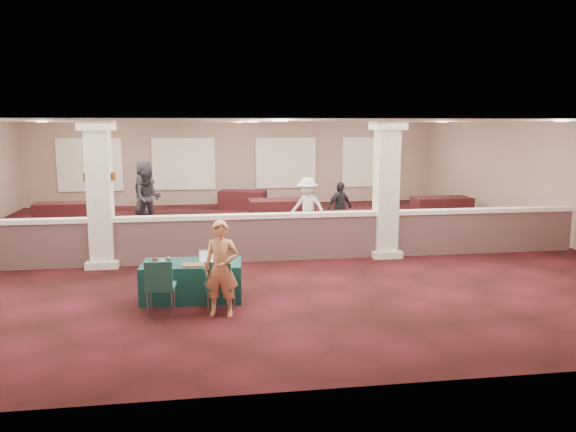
{
  "coord_description": "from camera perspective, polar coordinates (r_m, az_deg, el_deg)",
  "views": [
    {
      "loc": [
        -1.25,
        -14.15,
        3.14
      ],
      "look_at": [
        0.58,
        -2.0,
        1.11
      ],
      "focal_mm": 35.0,
      "sensor_mm": 36.0,
      "label": 1
    }
  ],
  "objects": [
    {
      "name": "ground",
      "position": [
        14.55,
        -3.46,
        -3.12
      ],
      "size": [
        16.0,
        16.0,
        0.0
      ],
      "primitive_type": "plane",
      "color": "#421017",
      "rests_on": "ground"
    },
    {
      "name": "wall_back",
      "position": [
        22.24,
        -5.36,
        5.35
      ],
      "size": [
        16.0,
        0.04,
        3.2
      ],
      "primitive_type": "cube",
      "color": "#886E5E",
      "rests_on": "ground"
    },
    {
      "name": "wall_front",
      "position": [
        6.46,
        2.82,
        -4.44
      ],
      "size": [
        16.0,
        0.04,
        3.2
      ],
      "primitive_type": "cube",
      "color": "#886E5E",
      "rests_on": "ground"
    },
    {
      "name": "wall_right",
      "position": [
        16.98,
        24.52,
        3.31
      ],
      "size": [
        0.04,
        16.0,
        3.2
      ],
      "primitive_type": "cube",
      "color": "#886E5E",
      "rests_on": "ground"
    },
    {
      "name": "ceiling",
      "position": [
        14.21,
        -3.58,
        9.58
      ],
      "size": [
        16.0,
        16.0,
        0.02
      ],
      "primitive_type": "cube",
      "color": "silver",
      "rests_on": "wall_back"
    },
    {
      "name": "partition_wall",
      "position": [
        12.97,
        -2.88,
        -2.09
      ],
      "size": [
        15.6,
        0.28,
        1.1
      ],
      "color": "brown",
      "rests_on": "ground"
    },
    {
      "name": "column_left",
      "position": [
        12.94,
        -18.55,
        2.2
      ],
      "size": [
        0.72,
        0.72,
        3.2
      ],
      "color": "silver",
      "rests_on": "ground"
    },
    {
      "name": "column_right",
      "position": [
        13.43,
        9.93,
        2.79
      ],
      "size": [
        0.72,
        0.72,
        3.2
      ],
      "color": "silver",
      "rests_on": "ground"
    },
    {
      "name": "sconce_left",
      "position": [
        12.95,
        -19.85,
        3.75
      ],
      "size": [
        0.12,
        0.12,
        0.18
      ],
      "color": "brown",
      "rests_on": "column_left"
    },
    {
      "name": "sconce_right",
      "position": [
        12.86,
        -17.4,
        3.84
      ],
      "size": [
        0.12,
        0.12,
        0.18
      ],
      "color": "brown",
      "rests_on": "column_left"
    },
    {
      "name": "near_table",
      "position": [
        10.33,
        -9.71,
        -6.5
      ],
      "size": [
        1.83,
        1.01,
        0.68
      ],
      "primitive_type": "cube",
      "rotation": [
        0.0,
        0.0,
        -0.07
      ],
      "color": "#0E3534",
      "rests_on": "ground"
    },
    {
      "name": "conf_chair_main",
      "position": [
        9.47,
        -6.92,
        -6.71
      ],
      "size": [
        0.55,
        0.55,
        0.89
      ],
      "rotation": [
        0.0,
        0.0,
        -0.27
      ],
      "color": "#216159",
      "rests_on": "ground"
    },
    {
      "name": "conf_chair_side",
      "position": [
        9.53,
        -12.89,
        -6.62
      ],
      "size": [
        0.5,
        0.5,
        0.94
      ],
      "rotation": [
        0.0,
        0.0,
        -0.06
      ],
      "color": "#216159",
      "rests_on": "ground"
    },
    {
      "name": "woman",
      "position": [
        9.3,
        -6.79,
        -5.31
      ],
      "size": [
        0.65,
        0.51,
        1.59
      ],
      "primitive_type": "imported",
      "rotation": [
        0.0,
        0.0,
        -0.24
      ],
      "color": "tan",
      "rests_on": "ground"
    },
    {
      "name": "far_table_front_left",
      "position": [
        14.86,
        -16.33,
        -1.83
      ],
      "size": [
        1.89,
        1.23,
        0.71
      ],
      "primitive_type": "cube",
      "rotation": [
        0.0,
        0.0,
        0.22
      ],
      "color": "black",
      "rests_on": "ground"
    },
    {
      "name": "far_table_front_center",
      "position": [
        17.53,
        -0.69,
        0.38
      ],
      "size": [
        2.0,
        1.01,
        0.81
      ],
      "primitive_type": "cube",
      "rotation": [
        0.0,
        0.0,
        0.01
      ],
      "color": "black",
      "rests_on": "ground"
    },
    {
      "name": "far_table_front_right",
      "position": [
        15.18,
        5.87,
        -1.11
      ],
      "size": [
        2.02,
        1.14,
        0.79
      ],
      "primitive_type": "cube",
      "rotation": [
        0.0,
        0.0,
        0.09
      ],
      "color": "black",
      "rests_on": "ground"
    },
    {
      "name": "far_table_back_left",
      "position": [
        19.17,
        -21.96,
        0.26
      ],
      "size": [
        1.67,
        0.87,
        0.67
      ],
      "primitive_type": "cube",
      "rotation": [
        0.0,
        0.0,
        0.03
      ],
      "color": "black",
      "rests_on": "ground"
    },
    {
      "name": "far_table_back_center",
      "position": [
        20.89,
        -4.63,
        1.64
      ],
      "size": [
        1.88,
        1.32,
        0.69
      ],
      "primitive_type": "cube",
      "rotation": [
        0.0,
        0.0,
        -0.3
      ],
      "color": "black",
      "rests_on": "ground"
    },
    {
      "name": "far_table_back_right",
      "position": [
        19.2,
        15.32,
        0.75
      ],
      "size": [
        1.87,
        0.95,
        0.75
      ],
      "primitive_type": "cube",
      "rotation": [
        0.0,
        0.0,
        -0.01
      ],
      "color": "black",
      "rests_on": "ground"
    },
    {
      "name": "attendee_a",
      "position": [
        18.09,
        -14.03,
        1.8
      ],
      "size": [
        0.86,
        0.54,
        1.69
      ],
      "primitive_type": "imported",
      "rotation": [
        0.0,
        0.0,
        0.12
      ],
      "color": "black",
      "rests_on": "ground"
    },
    {
      "name": "attendee_b",
      "position": [
        15.59,
        2.0,
        0.86
      ],
      "size": [
        1.16,
        1.01,
        1.68
      ],
      "primitive_type": "imported",
      "rotation": [
        0.0,
        0.0,
        -0.6
      ],
      "color": "silver",
      "rests_on": "ground"
    },
    {
      "name": "attendee_c",
      "position": [
        16.3,
        5.27,
        0.86
      ],
      "size": [
        0.96,
        0.77,
        1.48
      ],
      "primitive_type": "imported",
      "rotation": [
        0.0,
        0.0,
        0.48
      ],
      "color": "black",
      "rests_on": "ground"
    },
    {
      "name": "attendee_d",
      "position": [
        19.61,
        -14.36,
        2.67
      ],
      "size": [
        1.06,
        0.96,
        1.91
      ],
      "primitive_type": "imported",
      "rotation": [
        0.0,
        0.0,
        2.52
      ],
      "color": "black",
      "rests_on": "ground"
    },
    {
      "name": "laptop_base",
      "position": [
        10.18,
        -8.21,
        -4.68
      ],
      "size": [
        0.32,
        0.24,
        0.02
      ],
      "primitive_type": "cube",
      "rotation": [
        0.0,
        0.0,
        -0.07
      ],
      "color": "silver",
      "rests_on": "near_table"
    },
    {
      "name": "laptop_screen",
      "position": [
        10.25,
        -8.19,
        -3.93
      ],
      "size": [
        0.31,
        0.03,
        0.21
      ],
      "primitive_type": "cube",
      "rotation": [
        0.0,
        0.0,
        -0.07
      ],
      "color": "silver",
      "rests_on": "near_table"
    },
    {
      "name": "screen_glow",
      "position": [
        10.25,
        -8.19,
        -4.02
      ],
      "size": [
        0.28,
        0.02,
        0.18
      ],
      "primitive_type": "cube",
      "rotation": [
        0.0,
        0.0,
        -0.07
      ],
      "color": "silver",
      "rests_on": "near_table"
    },
    {
      "name": "knitting",
      "position": [
        10.01,
        -9.61,
        -4.92
      ],
      "size": [
        0.39,
        0.31,
        0.03
      ],
      "primitive_type": "cube",
      "rotation": [
        0.0,
        0.0,
        -0.07
      ],
      "color": "#B15C1C",
      "rests_on": "near_table"
    },
    {
      "name": "yarn_cream",
      "position": [
        10.2,
        -12.69,
        -4.53
      ],
      "size": [
        0.1,
        0.1,
        0.1
      ],
      "primitive_type": "sphere",
      "color": "beige",
      "rests_on": "near_table"
    },
    {
      "name": "yarn_red",
      "position": [
        10.36,
        -13.35,
        -4.37
      ],
      "size": [
        0.09,
        0.09,
        0.09
      ],
      "primitive_type": "sphere",
      "color": "#5D1219",
      "rests_on": "near_table"
    },
    {
      "name": "yarn_grey",
      "position": [
        10.39,
        -12.02,
        -4.27
      ],
      "size": [
        0.1,
        0.1,
        0.1
      ],
      "primitive_type": "sphere",
      "color": "#454449",
      "rests_on": "near_table"
    },
    {
      "name": "scissors",
      "position": [
        9.95,
        -6.41,
        -4.98
      ],
      "size": [
        0.11,
        0.04,
        0.01
      ],
      "primitive_type": "cube",
      "rotation": [
        0.0,
        0.0,
        -0.07
      ],
      "color": "#AE1214",
      "rests_on": "near_table"
    }
  ]
}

